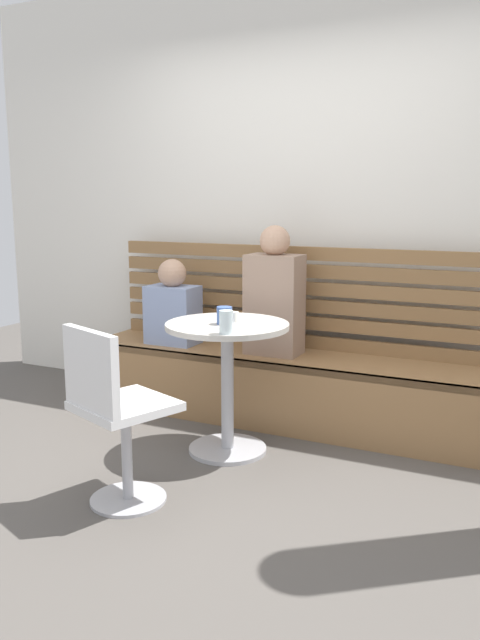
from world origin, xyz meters
The scene contains 11 objects.
ground centered at (0.00, 0.00, 0.00)m, with size 8.00×8.00×0.00m, color #514C47.
back_wall centered at (0.00, 1.64, 1.45)m, with size 5.20×0.10×2.90m, color white.
booth_bench centered at (0.00, 1.20, 0.22)m, with size 2.70×0.52×0.44m.
booth_backrest centered at (0.00, 1.44, 0.78)m, with size 2.65×0.04×0.67m.
cafe_table centered at (-0.09, 0.60, 0.52)m, with size 0.68×0.68×0.74m.
white_chair centered at (-0.27, -0.21, 0.46)m, with size 0.52×0.52×0.85m.
person_adult centered at (-0.07, 1.20, 0.81)m, with size 0.34×0.22×0.81m.
person_child_left centered at (-0.80, 1.18, 0.69)m, with size 0.34×0.22×0.57m.
cup_mug_blue centered at (-0.09, 0.56, 0.79)m, with size 0.08×0.08×0.10m, color #3D5B9E.
cup_glass_tall centered at (0.03, 0.34, 0.80)m, with size 0.07×0.07×0.12m, color silver.
cup_espresso_small centered at (-0.08, 0.65, 0.77)m, with size 0.06×0.06×0.06m, color silver.
Camera 1 is at (1.46, -2.48, 1.41)m, focal length 36.04 mm.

